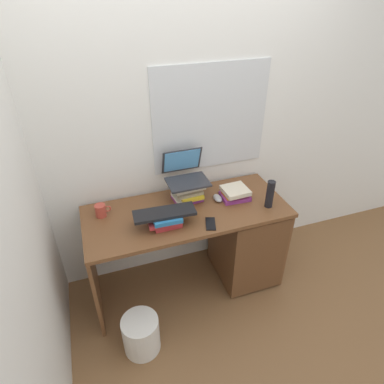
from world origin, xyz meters
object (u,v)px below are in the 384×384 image
at_px(book_stack_side, 235,193).
at_px(mug, 101,211).
at_px(computer_mouse, 218,198).
at_px(wastebasket, 141,334).
at_px(book_stack_keyboard_riser, 166,219).
at_px(water_bottle, 270,194).
at_px(keyboard, 164,213).
at_px(cell_phone, 211,224).
at_px(laptop, 185,173).
at_px(book_stack_tall, 188,192).
at_px(desk, 233,237).

height_order(book_stack_side, mug, mug).
bearing_deg(computer_mouse, wastebasket, -146.31).
distance_m(book_stack_keyboard_riser, water_bottle, 0.78).
bearing_deg(keyboard, cell_phone, -14.56).
bearing_deg(computer_mouse, laptop, 148.36).
relative_size(book_stack_tall, wastebasket, 0.85).
bearing_deg(water_bottle, computer_mouse, 148.75).
bearing_deg(desk, wastebasket, -153.79).
bearing_deg(laptop, keyboard, -129.89).
height_order(book_stack_tall, book_stack_keyboard_riser, book_stack_tall).
distance_m(keyboard, water_bottle, 0.79).
height_order(computer_mouse, cell_phone, computer_mouse).
distance_m(mug, wastebasket, 0.90).
xyz_separation_m(keyboard, computer_mouse, (0.46, 0.16, -0.08)).
bearing_deg(desk, keyboard, -171.30).
distance_m(book_stack_side, computer_mouse, 0.14).
height_order(desk, keyboard, keyboard).
distance_m(water_bottle, cell_phone, 0.50).
xyz_separation_m(cell_phone, wastebasket, (-0.59, -0.24, -0.63)).
relative_size(book_stack_tall, book_stack_side, 1.11).
distance_m(laptop, mug, 0.67).
bearing_deg(cell_phone, mug, 171.84).
distance_m(desk, book_stack_keyboard_riser, 0.71).
xyz_separation_m(desk, keyboard, (-0.58, -0.09, 0.45)).
distance_m(desk, book_stack_side, 0.40).
bearing_deg(book_stack_side, laptop, 156.80).
relative_size(desk, book_stack_keyboard_riser, 6.47).
height_order(book_stack_keyboard_riser, laptop, laptop).
bearing_deg(book_stack_tall, wastebasket, -133.15).
distance_m(computer_mouse, mug, 0.86).
bearing_deg(mug, computer_mouse, -5.86).
relative_size(keyboard, wastebasket, 1.46).
relative_size(book_stack_keyboard_riser, laptop, 0.76).
height_order(computer_mouse, mug, mug).
xyz_separation_m(desk, water_bottle, (0.20, -0.13, 0.46)).
height_order(laptop, mug, laptop).
height_order(book_stack_keyboard_riser, water_bottle, water_bottle).
height_order(book_stack_side, keyboard, keyboard).
relative_size(desk, computer_mouse, 14.37).
xyz_separation_m(book_stack_keyboard_riser, book_stack_side, (0.59, 0.14, -0.01)).
distance_m(desk, book_stack_tall, 0.56).
xyz_separation_m(laptop, keyboard, (-0.24, -0.29, -0.11)).
relative_size(book_stack_tall, book_stack_keyboard_riser, 1.05).
height_order(desk, book_stack_keyboard_riser, book_stack_keyboard_riser).
distance_m(book_stack_keyboard_riser, book_stack_side, 0.61).
bearing_deg(laptop, desk, -30.98).
xyz_separation_m(book_stack_keyboard_riser, computer_mouse, (0.45, 0.16, -0.03)).
height_order(desk, book_stack_tall, book_stack_tall).
distance_m(keyboard, mug, 0.48).
bearing_deg(mug, water_bottle, -13.56).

